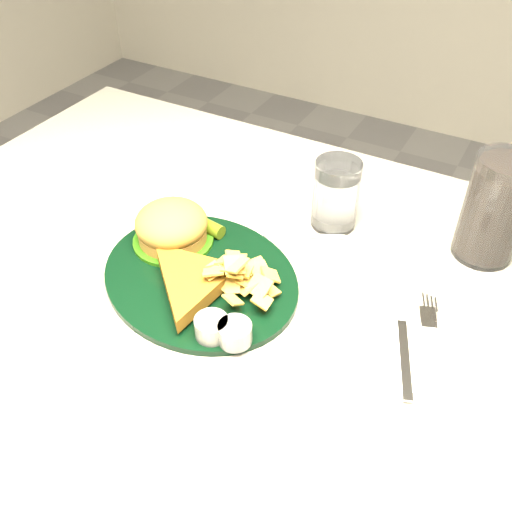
{
  "coord_description": "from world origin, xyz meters",
  "views": [
    {
      "loc": [
        0.26,
        -0.48,
        1.28
      ],
      "look_at": [
        -0.01,
        0.01,
        0.8
      ],
      "focal_mm": 40.0,
      "sensor_mm": 36.0,
      "label": 1
    }
  ],
  "objects_px": {
    "table": "(260,444)",
    "fork_napkin": "(407,353)",
    "water_glass": "(336,194)",
    "cola_glass": "(495,209)",
    "dinner_plate": "(199,261)"
  },
  "relations": [
    {
      "from": "table",
      "to": "fork_napkin",
      "type": "bearing_deg",
      "value": -4.1
    },
    {
      "from": "water_glass",
      "to": "cola_glass",
      "type": "distance_m",
      "value": 0.22
    },
    {
      "from": "water_glass",
      "to": "cola_glass",
      "type": "xyz_separation_m",
      "value": [
        0.21,
        0.04,
        0.02
      ]
    },
    {
      "from": "table",
      "to": "fork_napkin",
      "type": "height_order",
      "value": "fork_napkin"
    },
    {
      "from": "water_glass",
      "to": "fork_napkin",
      "type": "height_order",
      "value": "water_glass"
    },
    {
      "from": "table",
      "to": "water_glass",
      "type": "distance_m",
      "value": 0.47
    },
    {
      "from": "table",
      "to": "water_glass",
      "type": "height_order",
      "value": "water_glass"
    },
    {
      "from": "table",
      "to": "dinner_plate",
      "type": "distance_m",
      "value": 0.42
    },
    {
      "from": "table",
      "to": "dinner_plate",
      "type": "xyz_separation_m",
      "value": [
        -0.08,
        -0.02,
        0.41
      ]
    },
    {
      "from": "water_glass",
      "to": "cola_glass",
      "type": "height_order",
      "value": "cola_glass"
    },
    {
      "from": "cola_glass",
      "to": "dinner_plate",
      "type": "bearing_deg",
      "value": -143.01
    },
    {
      "from": "dinner_plate",
      "to": "cola_glass",
      "type": "relative_size",
      "value": 1.87
    },
    {
      "from": "fork_napkin",
      "to": "water_glass",
      "type": "bearing_deg",
      "value": 110.97
    },
    {
      "from": "dinner_plate",
      "to": "water_glass",
      "type": "distance_m",
      "value": 0.23
    },
    {
      "from": "table",
      "to": "water_glass",
      "type": "xyz_separation_m",
      "value": [
        0.03,
        0.18,
        0.43
      ]
    }
  ]
}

